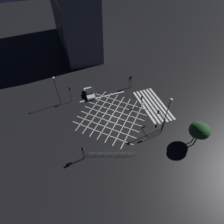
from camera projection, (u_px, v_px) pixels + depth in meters
ground_plane at (112, 116)px, 38.33m from camera, size 200.00×200.00×0.00m
road_markings at (133, 109)px, 39.81m from camera, size 16.97×21.14×0.01m
office_building at (71, 5)px, 53.58m from camera, size 32.53×10.06×24.17m
traffic_light_ne_cross at (70, 91)px, 39.20m from camera, size 0.36×0.39×4.47m
traffic_light_nw_cross at (83, 150)px, 29.14m from camera, size 0.36×0.39×3.96m
traffic_light_se_main at (129, 80)px, 43.43m from camera, size 0.39×0.36×3.27m
traffic_light_sw_cross at (159, 126)px, 32.70m from camera, size 0.36×1.96×3.89m
traffic_light_sw_main at (161, 117)px, 34.32m from camera, size 2.82×0.36×3.79m
traffic_light_median_south at (142, 99)px, 38.69m from camera, size 0.36×0.39×3.20m
traffic_light_nw_main at (83, 150)px, 29.51m from camera, size 0.39×0.36×3.64m
traffic_light_se_cross at (131, 79)px, 43.18m from camera, size 0.36×0.39×3.75m
street_lamp_east at (56, 87)px, 37.45m from camera, size 0.42×0.42×7.51m
street_lamp_west at (169, 107)px, 31.04m from camera, size 0.62×0.62×8.46m
street_tree_near at (198, 130)px, 31.02m from camera, size 3.20×3.20×5.27m
street_tree_far at (201, 131)px, 30.19m from camera, size 2.99×2.99×5.71m
waiting_car at (89, 93)px, 42.64m from camera, size 4.30×1.87×1.36m
pedestrian_railing at (112, 153)px, 31.19m from camera, size 2.93×7.99×1.05m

